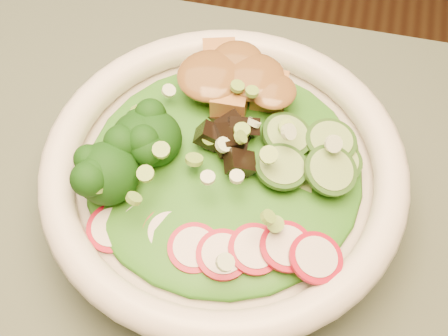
# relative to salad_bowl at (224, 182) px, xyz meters

# --- Properties ---
(salad_bowl) EXTENTS (0.27, 0.27, 0.07)m
(salad_bowl) POSITION_rel_salad_bowl_xyz_m (0.00, 0.00, 0.00)
(salad_bowl) COLOR white
(salad_bowl) RESTS_ON dining_table
(lettuce_bed) EXTENTS (0.20, 0.20, 0.02)m
(lettuce_bed) POSITION_rel_salad_bowl_xyz_m (0.00, 0.00, 0.02)
(lettuce_bed) COLOR #1A5812
(lettuce_bed) RESTS_ON salad_bowl
(broccoli_florets) EXTENTS (0.10, 0.09, 0.04)m
(broccoli_florets) POSITION_rel_salad_bowl_xyz_m (-0.06, -0.01, 0.04)
(broccoli_florets) COLOR black
(broccoli_florets) RESTS_ON salad_bowl
(radish_slices) EXTENTS (0.12, 0.08, 0.02)m
(radish_slices) POSITION_rel_salad_bowl_xyz_m (0.02, -0.07, 0.02)
(radish_slices) COLOR maroon
(radish_slices) RESTS_ON salad_bowl
(cucumber_slices) EXTENTS (0.09, 0.09, 0.04)m
(cucumber_slices) POSITION_rel_salad_bowl_xyz_m (0.06, 0.01, 0.03)
(cucumber_slices) COLOR #8FAD60
(cucumber_slices) RESTS_ON salad_bowl
(mushroom_heap) EXTENTS (0.09, 0.09, 0.04)m
(mushroom_heap) POSITION_rel_salad_bowl_xyz_m (-0.00, 0.01, 0.03)
(mushroom_heap) COLOR black
(mushroom_heap) RESTS_ON salad_bowl
(tofu_cubes) EXTENTS (0.11, 0.09, 0.04)m
(tofu_cubes) POSITION_rel_salad_bowl_xyz_m (-0.01, 0.06, 0.03)
(tofu_cubes) COLOR #A86F38
(tofu_cubes) RESTS_ON salad_bowl
(peanut_sauce) EXTENTS (0.07, 0.06, 0.02)m
(peanut_sauce) POSITION_rel_salad_bowl_xyz_m (-0.01, 0.06, 0.05)
(peanut_sauce) COLOR brown
(peanut_sauce) RESTS_ON tofu_cubes
(scallion_garnish) EXTENTS (0.19, 0.19, 0.02)m
(scallion_garnish) POSITION_rel_salad_bowl_xyz_m (0.00, 0.00, 0.05)
(scallion_garnish) COLOR #6FA138
(scallion_garnish) RESTS_ON salad_bowl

